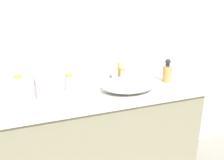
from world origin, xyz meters
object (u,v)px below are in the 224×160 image
(perfume_bottle, at_px, (20,86))
(candle_jar, at_px, (91,90))
(tissue_box, at_px, (45,86))
(sink_basin, at_px, (129,84))
(lotion_bottle, at_px, (69,83))
(soap_dispenser, at_px, (167,73))

(perfume_bottle, height_order, candle_jar, perfume_bottle)
(tissue_box, bearing_deg, perfume_bottle, 164.31)
(sink_basin, xyz_separation_m, perfume_bottle, (-0.74, 0.13, 0.03))
(sink_basin, bearing_deg, lotion_bottle, 161.63)
(soap_dispenser, relative_size, perfume_bottle, 1.18)
(perfume_bottle, bearing_deg, candle_jar, -9.15)
(perfume_bottle, distance_m, candle_jar, 0.47)
(lotion_bottle, bearing_deg, candle_jar, -29.82)
(tissue_box, distance_m, candle_jar, 0.31)
(tissue_box, relative_size, candle_jar, 3.40)
(lotion_bottle, distance_m, candle_jar, 0.16)
(sink_basin, height_order, soap_dispenser, soap_dispenser)
(sink_basin, xyz_separation_m, candle_jar, (-0.27, 0.06, -0.02))
(perfume_bottle, relative_size, candle_jar, 3.09)
(perfume_bottle, bearing_deg, sink_basin, -10.25)
(soap_dispenser, bearing_deg, lotion_bottle, 175.05)
(sink_basin, relative_size, soap_dispenser, 2.18)
(perfume_bottle, xyz_separation_m, candle_jar, (0.46, -0.07, -0.06))
(sink_basin, height_order, tissue_box, tissue_box)
(soap_dispenser, xyz_separation_m, candle_jar, (-0.64, -0.01, -0.06))
(lotion_bottle, bearing_deg, sink_basin, -18.37)
(perfume_bottle, height_order, tissue_box, tissue_box)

